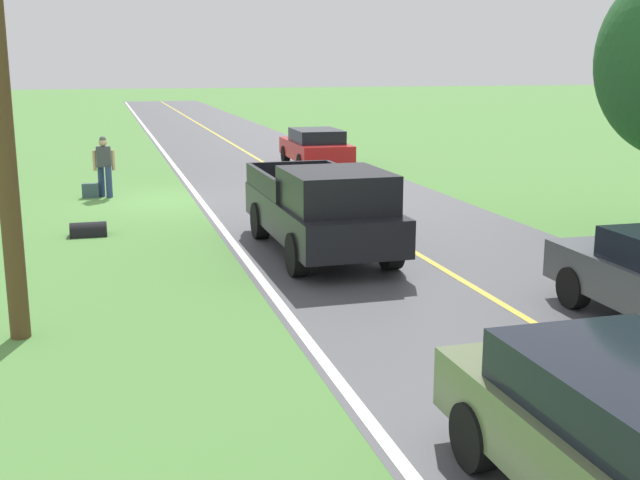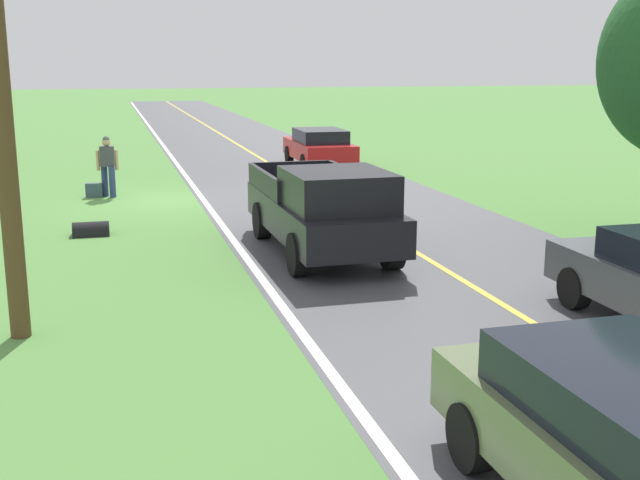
{
  "view_description": "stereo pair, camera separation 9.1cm",
  "coord_description": "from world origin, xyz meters",
  "views": [
    {
      "loc": [
        1.67,
        22.51,
        3.8
      ],
      "look_at": [
        -1.46,
        11.22,
        1.17
      ],
      "focal_mm": 44.61,
      "sensor_mm": 36.0,
      "label": 1
    },
    {
      "loc": [
        1.58,
        22.53,
        3.8
      ],
      "look_at": [
        -1.46,
        11.22,
        1.17
      ],
      "focal_mm": 44.61,
      "sensor_mm": 36.0,
      "label": 2
    }
  ],
  "objects": [
    {
      "name": "drainage_culvert",
      "position": [
        2.03,
        4.31,
        0.0
      ],
      "size": [
        0.8,
        0.6,
        0.6
      ],
      "primitive_type": "cylinder",
      "rotation": [
        0.0,
        1.57,
        0.0
      ],
      "color": "black",
      "rests_on": "ground"
    },
    {
      "name": "ground_plane",
      "position": [
        0.0,
        0.0,
        0.0
      ],
      "size": [
        200.0,
        200.0,
        0.0
      ],
      "primitive_type": "plane",
      "color": "#568E42"
    },
    {
      "name": "lane_edge_line",
      "position": [
        -0.97,
        0.0,
        0.01
      ],
      "size": [
        0.16,
        117.6,
        0.0
      ],
      "primitive_type": "cube",
      "color": "silver",
      "rests_on": "ground"
    },
    {
      "name": "suitcase_carried",
      "position": [
        2.01,
        -0.97,
        0.21
      ],
      "size": [
        0.47,
        0.22,
        0.41
      ],
      "primitive_type": "cube",
      "rotation": [
        0.0,
        0.0,
        1.52
      ],
      "color": "#384C56",
      "rests_on": "ground"
    },
    {
      "name": "sedan_near_oncoming",
      "position": [
        -6.0,
        -5.85,
        0.75
      ],
      "size": [
        2.01,
        4.44,
        1.41
      ],
      "color": "red",
      "rests_on": "ground"
    },
    {
      "name": "hitchhiker_walking",
      "position": [
        1.59,
        -1.03,
        0.98
      ],
      "size": [
        0.62,
        0.52,
        1.75
      ],
      "color": "navy",
      "rests_on": "ground"
    },
    {
      "name": "lane_centre_line",
      "position": [
        -4.41,
        0.0,
        0.01
      ],
      "size": [
        0.14,
        117.6,
        0.0
      ],
      "primitive_type": "cube",
      "color": "gold",
      "rests_on": "ground"
    },
    {
      "name": "pickup_truck_passing",
      "position": [
        -2.55,
        7.49,
        0.97
      ],
      "size": [
        2.14,
        5.42,
        1.82
      ],
      "color": "black",
      "rests_on": "ground"
    },
    {
      "name": "road_surface",
      "position": [
        -4.41,
        0.0,
        0.0
      ],
      "size": [
        7.24,
        120.0,
        0.0
      ],
      "primitive_type": "cube",
      "color": "#47474C",
      "rests_on": "ground"
    }
  ]
}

